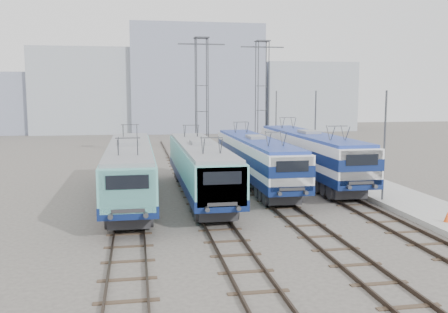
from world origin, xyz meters
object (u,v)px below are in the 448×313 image
locomotive_center_left (200,165)px  locomotive_center_right (256,157)px  catenary_tower_west (202,94)px  mast_mid (315,132)px  mast_front (384,148)px  safety_cone (447,217)px  mast_rear (276,123)px  locomotive_far_right (309,152)px  catenary_tower_east (262,94)px  locomotive_far_left (130,167)px

locomotive_center_left → locomotive_center_right: (4.50, 3.09, 0.06)m
catenary_tower_west → mast_mid: bearing=-42.9°
mast_front → safety_cone: bearing=-83.2°
locomotive_center_left → catenary_tower_west: bearing=82.1°
catenary_tower_west → mast_mid: size_ratio=1.71×
mast_mid → mast_rear: bearing=90.0°
locomotive_far_right → mast_mid: bearing=64.3°
locomotive_center_left → catenary_tower_east: catenary_tower_east is taller
mast_front → safety_cone: 6.33m
safety_cone → locomotive_far_right: bearing=100.4°
locomotive_center_right → mast_rear: bearing=69.6°
locomotive_far_right → mast_front: bearing=-77.2°
locomotive_far_right → safety_cone: size_ratio=33.90×
mast_rear → catenary_tower_east: bearing=-136.4°
catenary_tower_west → catenary_tower_east: bearing=17.1°
safety_cone → locomotive_center_left: bearing=140.9°
mast_front → locomotive_far_right: bearing=102.8°
catenary_tower_east → locomotive_center_right: bearing=-105.7°
mast_rear → locomotive_far_right: bearing=-96.7°
locomotive_center_left → mast_front: mast_front is taller
locomotive_center_left → locomotive_far_right: (9.00, 4.35, 0.18)m
locomotive_far_left → locomotive_far_right: locomotive_far_right is taller
mast_rear → safety_cone: bearing=-88.7°
catenary_tower_west → mast_front: (8.60, -20.00, -3.14)m
catenary_tower_west → safety_cone: 27.87m
locomotive_far_left → locomotive_center_left: bearing=6.4°
locomotive_center_right → catenary_tower_east: 16.31m
locomotive_center_right → mast_mid: 8.25m
catenary_tower_east → mast_mid: (2.10, -10.00, -3.14)m
locomotive_center_left → safety_cone: bearing=-39.1°
locomotive_far_left → mast_mid: 17.69m
mast_mid → safety_cone: (0.67, -17.58, -2.93)m
catenary_tower_west → mast_front: 22.00m
catenary_tower_east → safety_cone: 28.37m
locomotive_center_right → catenary_tower_west: catenary_tower_west is taller
catenary_tower_east → mast_rear: (2.10, 2.00, -3.14)m
locomotive_far_left → mast_mid: size_ratio=2.54×
catenary_tower_east → mast_rear: size_ratio=1.71×
catenary_tower_east → mast_rear: 4.28m
locomotive_far_left → catenary_tower_west: bearing=68.0°
locomotive_center_left → mast_mid: size_ratio=2.48×
locomotive_far_left → mast_mid: mast_mid is taller
locomotive_far_left → mast_rear: bearing=53.4°
locomotive_far_left → catenary_tower_east: bearing=54.7°
mast_mid → safety_cone: 17.83m
locomotive_far_right → catenary_tower_west: size_ratio=1.53×
locomotive_far_right → mast_rear: mast_rear is taller
safety_cone → catenary_tower_east: bearing=95.7°
mast_mid → locomotive_center_right: bearing=-141.1°
mast_front → mast_mid: same height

